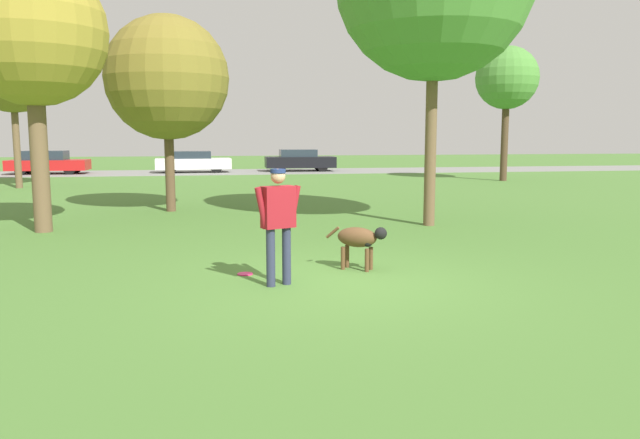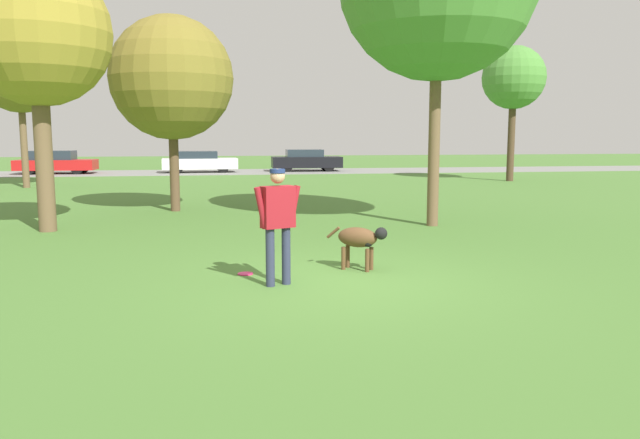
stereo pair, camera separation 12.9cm
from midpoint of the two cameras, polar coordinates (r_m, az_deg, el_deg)
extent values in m
plane|color=#4C7A33|center=(9.37, 1.37, -5.75)|extent=(120.00, 120.00, 0.00)
cube|color=gray|center=(38.19, -7.71, 4.34)|extent=(120.00, 6.00, 0.01)
cylinder|color=#2D334C|center=(9.18, -3.48, -3.32)|extent=(0.17, 0.17, 0.85)
cylinder|color=#2D334C|center=(9.06, -4.94, -3.49)|extent=(0.17, 0.17, 0.85)
cube|color=maroon|center=(9.01, -4.25, 1.15)|extent=(0.52, 0.38, 0.60)
cylinder|color=maroon|center=(9.13, -2.78, 1.25)|extent=(0.23, 0.16, 0.61)
cylinder|color=maroon|center=(8.89, -5.76, 1.04)|extent=(0.23, 0.16, 0.61)
sphere|color=tan|center=(8.97, -4.28, 3.97)|extent=(0.28, 0.28, 0.21)
cylinder|color=navy|center=(8.96, -4.28, 4.44)|extent=(0.29, 0.29, 0.06)
ellipsoid|color=brown|center=(10.15, 3.04, -1.62)|extent=(0.74, 0.66, 0.33)
ellipsoid|color=black|center=(10.10, 4.02, -2.01)|extent=(0.28, 0.29, 0.18)
sphere|color=black|center=(10.00, 5.21, -1.27)|extent=(0.28, 0.28, 0.20)
cylinder|color=brown|center=(10.22, 4.31, -3.56)|extent=(0.10, 0.10, 0.38)
cylinder|color=brown|center=(10.06, 3.94, -3.74)|extent=(0.10, 0.10, 0.38)
cylinder|color=brown|center=(10.38, 2.14, -3.38)|extent=(0.10, 0.10, 0.38)
cylinder|color=brown|center=(10.21, 1.75, -3.55)|extent=(0.10, 0.10, 0.38)
cylinder|color=brown|center=(10.31, 0.81, -1.19)|extent=(0.22, 0.18, 0.21)
cylinder|color=#E52366|center=(9.95, -7.23, -4.96)|extent=(0.24, 0.24, 0.02)
torus|color=#E52366|center=(9.95, -7.23, -4.96)|extent=(0.24, 0.24, 0.02)
cylinder|color=brown|center=(18.53, -13.76, 4.57)|extent=(0.27, 0.27, 2.49)
sphere|color=olive|center=(18.58, -14.02, 12.47)|extent=(3.49, 3.49, 3.49)
cylinder|color=brown|center=(15.45, -24.47, 4.88)|extent=(0.39, 0.39, 3.22)
sphere|color=olive|center=(15.60, -25.07, 15.30)|extent=(3.25, 3.25, 3.25)
cylinder|color=brown|center=(15.32, 9.85, 6.94)|extent=(0.27, 0.27, 4.02)
cylinder|color=brown|center=(29.01, -26.10, 6.10)|extent=(0.28, 0.28, 3.55)
sphere|color=olive|center=(29.13, -26.47, 12.20)|extent=(3.53, 3.53, 3.53)
cylinder|color=#4C3826|center=(31.63, 16.40, 6.86)|extent=(0.34, 0.34, 3.80)
sphere|color=#4C8938|center=(31.74, 16.61, 12.32)|extent=(2.99, 2.99, 2.99)
cube|color=red|center=(38.99, -23.66, 4.59)|extent=(4.39, 1.95, 0.58)
cube|color=#232D38|center=(39.00, -23.88, 5.39)|extent=(2.30, 1.64, 0.52)
cylinder|color=black|center=(39.47, -21.52, 4.45)|extent=(0.66, 0.22, 0.65)
cylinder|color=black|center=(37.92, -22.03, 4.31)|extent=(0.66, 0.22, 0.65)
cylinder|color=black|center=(40.11, -25.16, 4.30)|extent=(0.66, 0.22, 0.65)
cylinder|color=black|center=(38.58, -25.81, 4.15)|extent=(0.66, 0.22, 0.65)
cube|color=white|center=(37.95, -11.60, 5.03)|extent=(4.45, 1.98, 0.62)
cube|color=#232D38|center=(37.93, -11.82, 5.81)|extent=(2.34, 1.63, 0.43)
cylinder|color=black|center=(38.79, -9.68, 4.82)|extent=(0.66, 0.23, 0.65)
cylinder|color=black|center=(37.25, -9.53, 4.71)|extent=(0.66, 0.23, 0.65)
cylinder|color=black|center=(38.71, -13.58, 4.71)|extent=(0.66, 0.23, 0.65)
cylinder|color=black|center=(37.18, -13.59, 4.60)|extent=(0.66, 0.23, 0.65)
cube|color=black|center=(38.70, -1.93, 5.27)|extent=(4.33, 1.97, 0.66)
cube|color=#232D38|center=(38.66, -2.12, 6.09)|extent=(2.27, 1.65, 0.45)
cylinder|color=black|center=(39.67, -0.22, 5.00)|extent=(0.67, 0.22, 0.66)
cylinder|color=black|center=(38.09, 0.14, 4.89)|extent=(0.67, 0.22, 0.66)
cylinder|color=black|center=(39.37, -3.93, 4.96)|extent=(0.67, 0.22, 0.66)
cylinder|color=black|center=(37.78, -3.72, 4.85)|extent=(0.67, 0.22, 0.66)
camera|label=1|loc=(0.06, -90.39, -0.05)|focal=35.00mm
camera|label=2|loc=(0.06, 89.61, 0.05)|focal=35.00mm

